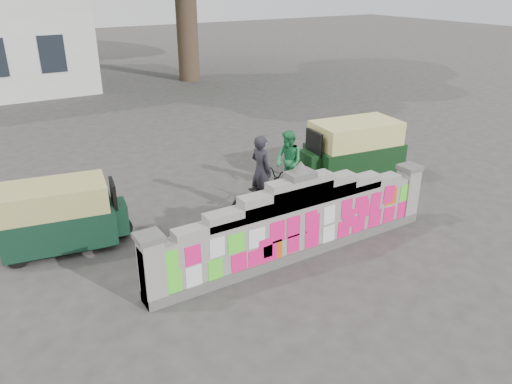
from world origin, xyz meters
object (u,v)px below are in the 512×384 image
(rickshaw_left, at_px, (61,215))
(rickshaw_right, at_px, (352,150))
(cyclist_rider, at_px, (261,180))
(pedestrian, at_px, (289,161))
(cyclist_bike, at_px, (261,194))

(rickshaw_left, bearing_deg, rickshaw_right, 8.58)
(cyclist_rider, bearing_deg, pedestrian, -69.53)
(rickshaw_right, bearing_deg, rickshaw_left, 5.89)
(cyclist_rider, xyz_separation_m, rickshaw_right, (3.28, 0.54, 0.01))
(cyclist_rider, relative_size, rickshaw_left, 0.63)
(cyclist_bike, bearing_deg, rickshaw_right, -90.60)
(rickshaw_right, bearing_deg, cyclist_bike, 16.90)
(cyclist_bike, xyz_separation_m, pedestrian, (1.34, 0.79, 0.30))
(cyclist_rider, bearing_deg, rickshaw_right, -90.60)
(cyclist_rider, height_order, pedestrian, cyclist_rider)
(rickshaw_left, bearing_deg, cyclist_bike, 0.23)
(rickshaw_left, distance_m, rickshaw_right, 7.58)
(cyclist_bike, distance_m, cyclist_rider, 0.34)
(cyclist_bike, distance_m, rickshaw_left, 4.37)
(pedestrian, bearing_deg, rickshaw_left, -93.07)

